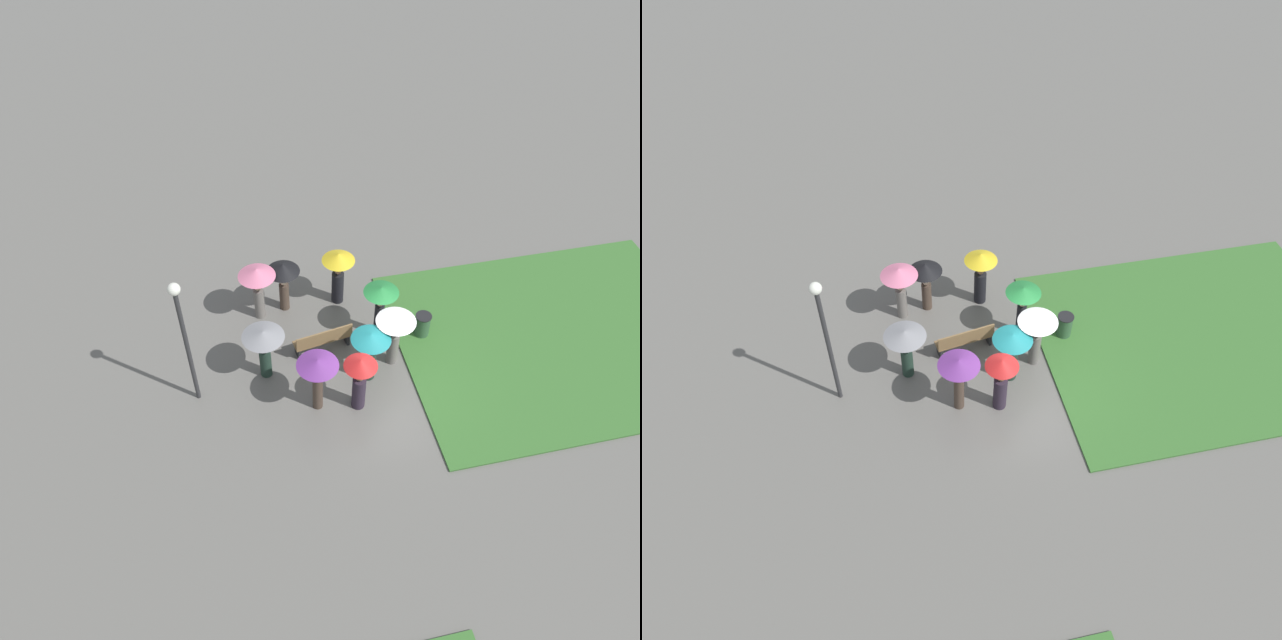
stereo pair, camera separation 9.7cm
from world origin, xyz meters
TOP-DOWN VIEW (x-y plane):
  - ground_plane at (0.00, 0.00)m, footprint 90.00×90.00m
  - lawn_patch_near at (-5.55, -0.28)m, footprint 9.56×7.37m
  - park_bench at (1.49, -1.29)m, footprint 1.79×0.70m
  - lamp_post at (5.26, -0.33)m, footprint 0.32×0.32m
  - trash_bin at (-1.57, -1.27)m, footprint 0.49×0.49m
  - crowd_person_grey at (3.28, -0.75)m, footprint 1.19×1.19m
  - crowd_person_purple at (2.07, 0.67)m, footprint 1.12×1.12m
  - crowd_person_teal at (0.44, -0.05)m, footprint 1.11×1.11m
  - crowd_person_yellow at (0.59, -3.27)m, footprint 1.02×1.02m
  - crowd_person_red at (0.98, 0.87)m, footprint 0.90×0.90m
  - crowd_person_black at (2.29, -3.29)m, footprint 1.03×1.03m
  - crowd_person_green at (-0.30, -1.64)m, footprint 1.04×1.04m
  - crowd_person_pink at (3.11, -3.10)m, footprint 1.13×1.13m
  - crowd_person_white at (-0.38, -0.46)m, footprint 1.13×1.13m

SIDE VIEW (x-z plane):
  - ground_plane at x=0.00m, z-range 0.00..0.00m
  - lawn_patch_near at x=-5.55m, z-range 0.00..0.06m
  - trash_bin at x=-1.57m, z-range 0.00..0.82m
  - park_bench at x=1.49m, z-range 0.02..0.92m
  - crowd_person_red at x=0.98m, z-range 0.29..2.21m
  - crowd_person_teal at x=0.44m, z-range 0.37..2.17m
  - crowd_person_yellow at x=0.59m, z-range 0.36..2.30m
  - crowd_person_grey at x=3.28m, z-range 0.45..2.24m
  - crowd_person_black at x=2.29m, z-range 0.48..2.31m
  - crowd_person_green at x=-0.30m, z-range 0.46..2.35m
  - crowd_person_white at x=-0.38m, z-range 0.50..2.45m
  - crowd_person_pink at x=3.11m, z-range 0.52..2.47m
  - crowd_person_purple at x=2.07m, z-range 0.53..2.49m
  - lamp_post at x=5.26m, z-range 0.62..4.95m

